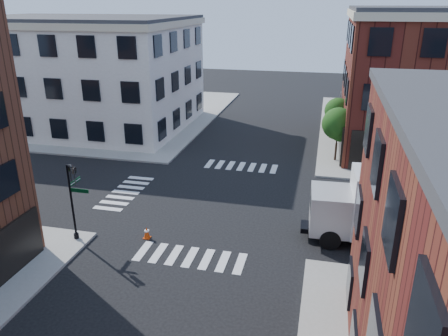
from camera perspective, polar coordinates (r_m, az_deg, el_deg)
name	(u,v)px	position (r m, az deg, el deg)	size (l,w,h in m)	color
ground	(221,202)	(29.62, -0.37, -4.47)	(120.00, 120.00, 0.00)	black
sidewalk_nw	(94,112)	(55.81, -16.58, 7.00)	(30.00, 30.00, 0.15)	gray
building_nw	(82,74)	(49.57, -18.01, 11.60)	(22.00, 16.00, 11.00)	silver
tree_near	(339,126)	(37.24, 14.78, 5.39)	(2.69, 2.69, 4.49)	black
tree_far	(338,112)	(43.12, 14.67, 7.08)	(2.43, 2.43, 4.07)	black
signal_pole	(73,194)	(25.31, -19.09, -3.21)	(1.29, 1.24, 4.60)	black
box_truck	(399,209)	(25.65, 21.84, -4.94)	(9.37, 3.23, 4.18)	silver
traffic_cone	(147,233)	(25.60, -10.05, -8.32)	(0.39, 0.39, 0.71)	#CD3B09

